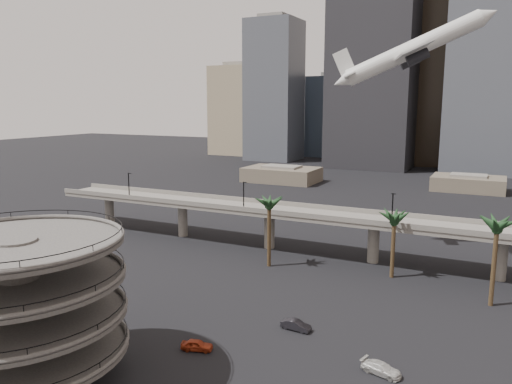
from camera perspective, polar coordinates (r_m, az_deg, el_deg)
The scene contains 9 objects.
parking_ramp at distance 59.70m, azimuth -25.38°, elevation -10.88°, with size 22.20×22.20×17.35m.
overpass at distance 100.74m, azimuth 7.25°, elevation -3.11°, with size 130.00×9.30×14.70m.
palm_trees at distance 86.43m, azimuth 13.85°, elevation -2.76°, with size 42.40×10.40×14.00m.
low_buildings at distance 183.88m, azimuth 18.25°, elevation 1.02°, with size 135.00×27.50×6.80m.
skyline at distance 255.74m, azimuth 23.09°, elevation 11.98°, with size 269.00×86.00×115.40m.
airborne_jet at distance 106.82m, azimuth 17.40°, elevation 15.21°, with size 31.40×29.48×16.73m.
car_a at distance 65.06m, azimuth -6.77°, elevation -16.98°, with size 1.60×3.97×1.35m, color #A73417.
car_b at distance 69.91m, azimuth 4.58°, elevation -14.92°, with size 1.45×4.16×1.37m, color black.
car_c at distance 61.42m, azimuth 14.13°, elevation -18.98°, with size 1.88×4.63×1.34m, color beige.
Camera 1 is at (31.77, -37.83, 30.20)m, focal length 35.00 mm.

